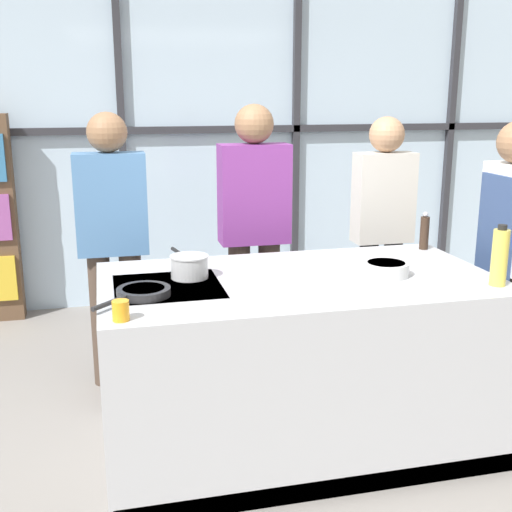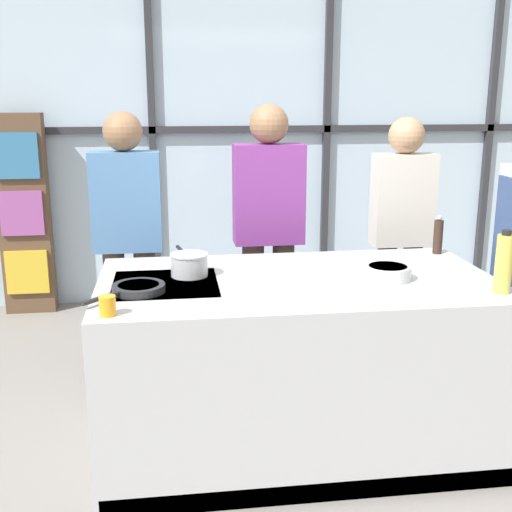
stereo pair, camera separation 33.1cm
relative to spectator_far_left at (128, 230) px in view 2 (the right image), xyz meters
The scene contains 14 objects.
ground_plane 1.67m from the spectator_far_left, 47.27° to the right, with size 18.00×18.00×0.00m, color gray.
back_window_wall 1.93m from the spectator_far_left, 61.13° to the left, with size 6.40×0.10×2.80m.
bookshelf 1.75m from the spectator_far_left, 123.00° to the left, with size 0.41×0.19×1.69m.
demo_island 1.44m from the spectator_far_left, 47.35° to the right, with size 2.02×1.09×0.93m.
spectator_far_left is the anchor object (origin of this frame).
spectator_center_left 0.91m from the spectator_far_left, ahead, with size 0.45×0.25×1.78m.
spectator_center_right 1.82m from the spectator_far_left, ahead, with size 0.41×0.24×1.70m.
frying_pan 1.12m from the spectator_far_left, 84.43° to the right, with size 0.36×0.37×0.04m.
saucepan 0.93m from the spectator_far_left, 67.02° to the right, with size 0.20×0.36×0.12m.
white_plate 1.53m from the spectator_far_left, 31.06° to the right, with size 0.22×0.22×0.01m, color white.
mixing_bowl 1.72m from the spectator_far_left, 37.85° to the right, with size 0.24×0.24×0.07m.
oil_bottle 2.26m from the spectator_far_left, 36.52° to the right, with size 0.08×0.08×0.30m.
pepper_grinder 1.92m from the spectator_far_left, 17.38° to the right, with size 0.05×0.05×0.23m.
juice_glass_near 1.43m from the spectator_far_left, 90.04° to the right, with size 0.07×0.07×0.09m, color orange.
Camera 2 is at (-0.63, -3.09, 1.85)m, focal length 45.00 mm.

